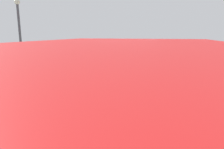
% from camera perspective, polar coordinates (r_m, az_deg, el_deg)
% --- Properties ---
extents(ground_plane, '(60.00, 60.00, 0.00)m').
position_cam_1_polar(ground_plane, '(6.92, 2.30, -7.52)').
color(ground_plane, '#514F4C').
extents(art_car_decorated, '(4.48, 2.37, 1.73)m').
position_cam_1_polar(art_car_decorated, '(6.80, 2.52, -1.69)').
color(art_car_decorated, beige).
rests_on(art_car_decorated, ground).
extents(parked_sedan_row_back_far, '(4.36, 2.26, 1.46)m').
position_cam_1_polar(parked_sedan_row_back_far, '(16.83, -23.58, 5.32)').
color(parked_sedan_row_back_far, red).
rests_on(parked_sedan_row_back_far, ground).
extents(parked_sedan_near_left, '(4.44, 2.68, 1.46)m').
position_cam_1_polar(parked_sedan_near_left, '(14.36, -2.36, 5.41)').
color(parked_sedan_near_left, gold).
rests_on(parked_sedan_near_left, ground).
extents(parked_sedan_far_right, '(4.14, 2.20, 1.46)m').
position_cam_1_polar(parked_sedan_far_right, '(12.95, -16.33, 4.24)').
color(parked_sedan_far_right, white).
rests_on(parked_sedan_far_right, ground).
extents(lot_lamp_post, '(0.28, 0.28, 3.96)m').
position_cam_1_polar(lot_lamp_post, '(11.53, -24.74, 11.31)').
color(lot_lamp_post, '#4C4C51').
rests_on(lot_lamp_post, ground).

